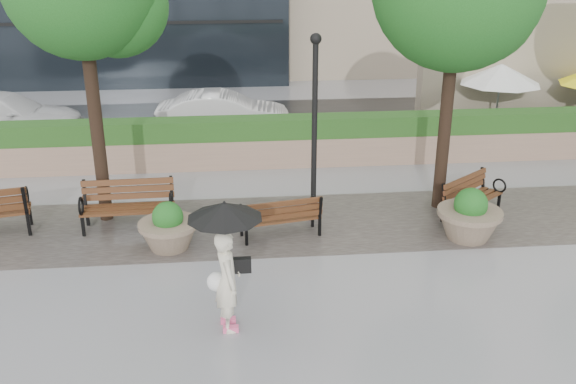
{
  "coord_description": "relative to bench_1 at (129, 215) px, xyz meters",
  "views": [
    {
      "loc": [
        -1.68,
        -9.84,
        5.9
      ],
      "look_at": [
        -0.5,
        2.15,
        1.1
      ],
      "focal_mm": 40.0,
      "sensor_mm": 36.0,
      "label": 1
    }
  ],
  "objects": [
    {
      "name": "lamppost",
      "position": [
        4.05,
        0.24,
        1.49
      ],
      "size": [
        0.28,
        0.28,
        4.09
      ],
      "color": "black",
      "rests_on": "ground"
    },
    {
      "name": "hedge_wall",
      "position": [
        3.86,
        3.9,
        0.35
      ],
      "size": [
        24.0,
        0.8,
        1.35
      ],
      "color": "#9E7E66",
      "rests_on": "ground"
    },
    {
      "name": "planter_left",
      "position": [
        0.93,
        -1.05,
        0.08
      ],
      "size": [
        1.2,
        1.2,
        1.01
      ],
      "color": "#7F6B56",
      "rests_on": "ground"
    },
    {
      "name": "patio_umb_white",
      "position": [
        10.57,
        5.83,
        1.68
      ],
      "size": [
        2.5,
        2.5,
        2.3
      ],
      "color": "black",
      "rests_on": "ground"
    },
    {
      "name": "ground",
      "position": [
        3.86,
        -3.1,
        -0.31
      ],
      "size": [
        100.0,
        100.0,
        0.0
      ],
      "primitive_type": "plane",
      "color": "gray",
      "rests_on": "ground"
    },
    {
      "name": "planter_right",
      "position": [
        7.13,
        -1.2,
        0.13
      ],
      "size": [
        1.34,
        1.34,
        1.12
      ],
      "color": "#7F6B56",
      "rests_on": "ground"
    },
    {
      "name": "bench_2",
      "position": [
        3.23,
        -0.71,
        -0.04
      ],
      "size": [
        1.76,
        0.97,
        0.9
      ],
      "rotation": [
        0.0,
        0.0,
        3.34
      ],
      "color": "#592C1A",
      "rests_on": "ground"
    },
    {
      "name": "car_left",
      "position": [
        -4.72,
        7.24,
        0.4
      ],
      "size": [
        5.0,
        2.27,
        1.42
      ],
      "primitive_type": "imported",
      "rotation": [
        0.0,
        0.0,
        1.51
      ],
      "color": "silver",
      "rests_on": "ground"
    },
    {
      "name": "cobble_strip",
      "position": [
        3.86,
        -0.1,
        -0.31
      ],
      "size": [
        28.0,
        3.2,
        0.01
      ],
      "primitive_type": "cube",
      "color": "#383330",
      "rests_on": "ground"
    },
    {
      "name": "bench_1",
      "position": [
        0.0,
        0.0,
        0.0
      ],
      "size": [
        1.98,
        0.83,
        1.05
      ],
      "rotation": [
        0.0,
        0.0,
        0.03
      ],
      "color": "#592C1A",
      "rests_on": "ground"
    },
    {
      "name": "pedestrian",
      "position": [
        2.1,
        -3.99,
        1.01
      ],
      "size": [
        1.18,
        1.18,
        2.16
      ],
      "rotation": [
        0.0,
        0.0,
        1.72
      ],
      "color": "#ECE3C7",
      "rests_on": "ground"
    },
    {
      "name": "asphalt_street",
      "position": [
        3.86,
        7.9,
        -0.31
      ],
      "size": [
        40.0,
        7.0,
        0.0
      ],
      "primitive_type": "cube",
      "color": "black",
      "rests_on": "ground"
    },
    {
      "name": "cafe_wall",
      "position": [
        13.36,
        6.9,
        1.69
      ],
      "size": [
        10.0,
        0.6,
        4.0
      ],
      "primitive_type": "cube",
      "color": "tan",
      "rests_on": "ground"
    },
    {
      "name": "car_right",
      "position": [
        2.09,
        6.92,
        0.38
      ],
      "size": [
        4.25,
        1.63,
        1.38
      ],
      "primitive_type": "imported",
      "rotation": [
        0.0,
        0.0,
        1.53
      ],
      "color": "silver",
      "rests_on": "ground"
    },
    {
      "name": "bench_3",
      "position": [
        7.63,
        -0.05,
        -0.05
      ],
      "size": [
        1.71,
        1.53,
        0.89
      ],
      "rotation": [
        0.0,
        0.0,
        0.66
      ],
      "color": "#592C1A",
      "rests_on": "ground"
    }
  ]
}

